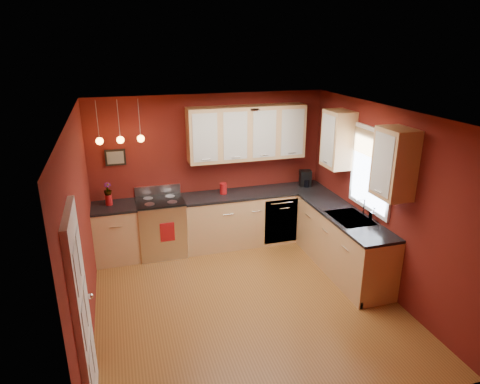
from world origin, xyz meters
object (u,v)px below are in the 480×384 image
object	(u,v)px
gas_range	(162,227)
soap_pump	(374,214)
coffee_maker	(305,179)
sink	(350,219)
red_canister	(223,188)

from	to	relation	value
gas_range	soap_pump	distance (m)	3.39
soap_pump	coffee_maker	bearing A→B (deg)	98.88
gas_range	soap_pump	world-z (taller)	soap_pump
gas_range	sink	bearing A→B (deg)	-29.78
coffee_maker	sink	bearing A→B (deg)	-78.08
gas_range	sink	xyz separation A→B (m)	(2.62, -1.50, 0.43)
sink	soap_pump	distance (m)	0.35
gas_range	sink	distance (m)	3.05
red_canister	sink	bearing A→B (deg)	-45.01
sink	coffee_maker	distance (m)	1.54
gas_range	red_canister	world-z (taller)	red_canister
gas_range	coffee_maker	bearing A→B (deg)	0.72
coffee_maker	soap_pump	bearing A→B (deg)	-70.11
sink	coffee_maker	world-z (taller)	coffee_maker
red_canister	soap_pump	bearing A→B (deg)	-44.38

